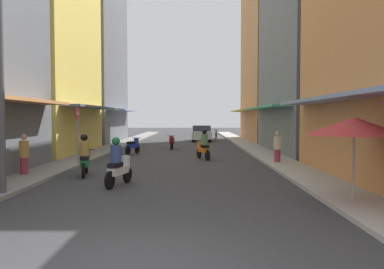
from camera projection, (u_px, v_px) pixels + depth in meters
The scene contains 19 objects.
ground_plane at pixel (181, 150), 26.32m from camera, with size 108.56×108.56×0.00m, color #38383A.
sidewalk_left at pixel (108, 149), 26.35m from camera, with size 1.63×57.35×0.12m, color gray.
sidewalk_right at pixel (255, 149), 26.29m from camera, with size 1.63×57.35×0.12m, color #ADA89E.
building_left_mid at pixel (32, 42), 23.10m from camera, with size 7.05×9.28×13.39m.
building_left_far at pixel (83, 39), 33.55m from camera, with size 7.05×10.13×17.89m.
building_right_mid at pixel (322, 24), 23.94m from camera, with size 7.05×11.05×15.86m.
building_right_far at pixel (281, 47), 35.47m from camera, with size 7.05×10.94×17.31m.
motorbike_maroon at pixel (172, 142), 26.52m from camera, with size 0.55×1.81×0.96m.
motorbike_orange at pixel (203, 146), 20.06m from camera, with size 0.77×1.73×1.58m.
motorbike_silver at pixel (216, 134), 39.64m from camera, with size 0.55×1.81×0.96m.
motorbike_white at pixel (119, 164), 12.33m from camera, with size 0.68×1.77×1.58m.
motorbike_green at pixel (85, 157), 14.46m from camera, with size 0.61×1.79×1.58m.
motorbike_blue at pixel (133, 146), 22.96m from camera, with size 0.71×1.76×0.96m.
parked_car at pixel (201, 133), 35.45m from camera, with size 1.78×4.11×1.45m.
pedestrian_midway at pixel (277, 148), 17.96m from camera, with size 0.34×0.34×1.55m.
pedestrian_foreground at pixel (24, 156), 14.19m from camera, with size 0.34×0.34×1.58m.
vendor_umbrella at pixel (354, 126), 9.66m from camera, with size 2.39×2.39×2.20m.
utility_pole at pixel (0, 49), 10.51m from camera, with size 0.20×1.20×7.93m.
street_sign_no_entry at pixel (78, 128), 17.23m from camera, with size 0.07×0.60×2.65m.
Camera 1 is at (0.87, -5.57, 2.20)m, focal length 36.30 mm.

